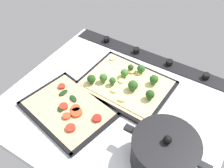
% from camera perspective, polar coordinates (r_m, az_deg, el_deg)
% --- Properties ---
extents(ground_plane, '(0.79, 0.68, 0.03)m').
position_cam_1_polar(ground_plane, '(0.96, 0.90, -5.12)').
color(ground_plane, silver).
extents(stove_control_panel, '(0.76, 0.07, 0.03)m').
position_cam_1_polar(stove_control_panel, '(1.14, 8.94, 5.74)').
color(stove_control_panel, black).
rests_on(stove_control_panel, ground_plane).
extents(baking_tray_front, '(0.35, 0.28, 0.01)m').
position_cam_1_polar(baking_tray_front, '(1.01, 3.07, -0.32)').
color(baking_tray_front, black).
rests_on(baking_tray_front, ground_plane).
extents(broccoli_pizza, '(0.32, 0.26, 0.06)m').
position_cam_1_polar(broccoli_pizza, '(0.99, 3.20, 0.30)').
color(broccoli_pizza, beige).
rests_on(broccoli_pizza, baking_tray_front).
extents(baking_tray_back, '(0.35, 0.29, 0.01)m').
position_cam_1_polar(baking_tray_back, '(0.94, -9.79, -5.65)').
color(baking_tray_back, black).
rests_on(baking_tray_back, ground_plane).
extents(veggie_pizza_back, '(0.32, 0.26, 0.02)m').
position_cam_1_polar(veggie_pizza_back, '(0.93, -9.68, -5.46)').
color(veggie_pizza_back, '#DAAB7F').
rests_on(veggie_pizza_back, baking_tray_back).
extents(cooking_pot, '(0.27, 0.20, 0.13)m').
position_cam_1_polar(cooking_pot, '(0.79, 11.53, -14.57)').
color(cooking_pot, black).
rests_on(cooking_pot, ground_plane).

